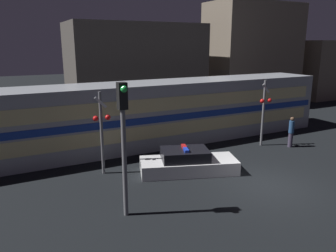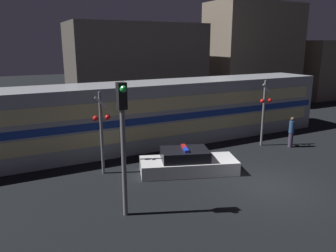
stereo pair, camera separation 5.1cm
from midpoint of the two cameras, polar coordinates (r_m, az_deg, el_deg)
The scene contains 10 objects.
ground_plane at distance 15.20m, azimuth 16.95°, elevation -9.86°, with size 120.00×120.00×0.00m, color black.
train at distance 19.90m, azimuth -2.74°, elevation 2.16°, with size 23.97×3.15×3.79m.
police_car at distance 15.82m, azimuth 3.51°, elevation -6.43°, with size 4.91×3.14×1.28m.
pedestrian at distance 20.77m, azimuth 20.75°, elevation -0.94°, with size 0.31×0.31×1.84m.
crossing_signal_near at distance 20.24m, azimuth 16.47°, elevation 2.84°, with size 0.83×0.34×3.97m.
crossing_signal_far at distance 15.40m, azimuth -11.40°, elevation -0.38°, with size 0.83×0.34×3.92m.
traffic_light_corner at distance 11.22m, azimuth -7.71°, elevation -1.24°, with size 0.30×0.46×4.80m.
building_left at distance 28.51m, azimuth -5.29°, elevation 9.70°, with size 11.31×5.09×7.68m.
building_center at distance 35.05m, azimuth 14.58°, elevation 11.95°, with size 9.33×4.88×9.90m.
building_right at distance 42.55m, azimuth 24.61°, elevation 9.06°, with size 7.50×6.68×6.36m.
Camera 2 is at (-9.89, -9.83, 6.02)m, focal length 35.00 mm.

